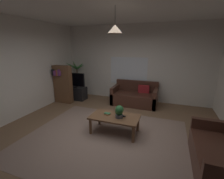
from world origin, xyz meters
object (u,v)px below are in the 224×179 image
at_px(book_on_table_0, 107,114).
at_px(pendant_lamp, 115,29).
at_px(coffee_table, 115,119).
at_px(tv_stand, 75,93).
at_px(couch_under_window, 135,97).
at_px(potted_palm_corner, 77,81).
at_px(remote_on_table_0, 123,116).
at_px(book_on_table_1, 107,113).
at_px(potted_plant_on_table, 119,111).
at_px(tv, 74,80).
at_px(bookshelf_corner, 63,84).

distance_m(book_on_table_0, pendant_lamp, 1.98).
bearing_deg(coffee_table, tv_stand, 141.07).
bearing_deg(couch_under_window, potted_palm_corner, 174.72).
height_order(couch_under_window, coffee_table, couch_under_window).
distance_m(remote_on_table_0, pendant_lamp, 1.99).
height_order(book_on_table_1, tv_stand, tv_stand).
bearing_deg(coffee_table, book_on_table_1, 172.97).
distance_m(book_on_table_0, remote_on_table_0, 0.39).
xyz_separation_m(book_on_table_0, potted_plant_on_table, (0.33, -0.06, 0.15)).
bearing_deg(coffee_table, remote_on_table_0, 23.10).
xyz_separation_m(remote_on_table_0, potted_plant_on_table, (-0.05, -0.11, 0.15)).
bearing_deg(tv_stand, tv, -90.00).
height_order(book_on_table_0, potted_palm_corner, potted_palm_corner).
bearing_deg(book_on_table_0, couch_under_window, 83.64).
distance_m(potted_plant_on_table, potted_palm_corner, 3.59).
distance_m(book_on_table_0, bookshelf_corner, 2.74).
xyz_separation_m(bookshelf_corner, pendant_lamp, (2.55, -1.42, 1.70)).
xyz_separation_m(book_on_table_0, potted_palm_corner, (-2.32, 2.36, 0.19)).
bearing_deg(tv_stand, remote_on_table_0, -35.78).
height_order(remote_on_table_0, bookshelf_corner, bookshelf_corner).
distance_m(book_on_table_0, tv_stand, 2.87).
height_order(book_on_table_0, potted_plant_on_table, potted_plant_on_table).
xyz_separation_m(coffee_table, tv_stand, (-2.36, 1.91, -0.12)).
relative_size(book_on_table_0, tv, 0.15).
xyz_separation_m(book_on_table_0, tv, (-2.16, 1.86, 0.35)).
relative_size(book_on_table_1, pendant_lamp, 0.26).
height_order(potted_palm_corner, bookshelf_corner, potted_palm_corner).
height_order(remote_on_table_0, pendant_lamp, pendant_lamp).
distance_m(couch_under_window, tv_stand, 2.41).
distance_m(book_on_table_0, tv, 2.87).
bearing_deg(book_on_table_1, coffee_table, -7.03).
relative_size(tv_stand, potted_palm_corner, 0.60).
bearing_deg(remote_on_table_0, book_on_table_0, 116.71).
height_order(book_on_table_0, pendant_lamp, pendant_lamp).
bearing_deg(tv_stand, book_on_table_0, -41.02).
bearing_deg(pendant_lamp, tv, 141.39).
height_order(tv_stand, bookshelf_corner, bookshelf_corner).
height_order(coffee_table, book_on_table_1, book_on_table_1).
distance_m(couch_under_window, potted_plant_on_table, 2.21).
bearing_deg(pendant_lamp, couch_under_window, 89.11).
height_order(couch_under_window, remote_on_table_0, couch_under_window).
relative_size(book_on_table_1, potted_plant_on_table, 0.46).
distance_m(coffee_table, potted_palm_corner, 3.49).
relative_size(couch_under_window, book_on_table_0, 11.67).
bearing_deg(potted_palm_corner, couch_under_window, -5.28).
bearing_deg(tv_stand, book_on_table_1, -41.09).
bearing_deg(coffee_table, bookshelf_corner, 150.93).
height_order(remote_on_table_0, potted_plant_on_table, potted_plant_on_table).
distance_m(potted_plant_on_table, tv_stand, 3.17).
height_order(book_on_table_1, pendant_lamp, pendant_lamp).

